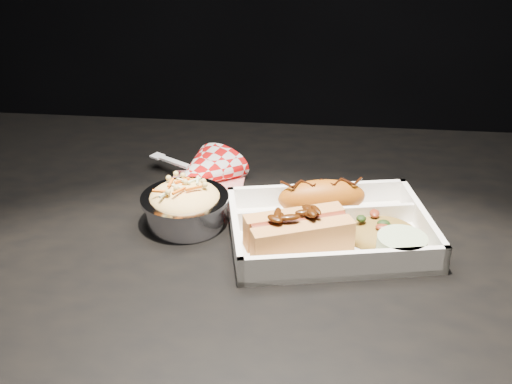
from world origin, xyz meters
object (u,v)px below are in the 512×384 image
napkin_fork (201,174)px  dining_table (294,296)px  foil_coleslaw_cup (185,204)px  food_tray (329,233)px  hotdog (298,230)px  fried_pastry (322,198)px

napkin_fork → dining_table: bearing=-12.7°
foil_coleslaw_cup → napkin_fork: size_ratio=0.73×
food_tray → napkin_fork: size_ratio=1.75×
hotdog → napkin_fork: (-0.15, 0.18, -0.02)m
dining_table → foil_coleslaw_cup: foil_coleslaw_cup is taller
fried_pastry → hotdog: bearing=-106.9°
hotdog → food_tray: bearing=20.6°
food_tray → hotdog: size_ratio=2.02×
dining_table → hotdog: (0.00, -0.03, 0.12)m
foil_coleslaw_cup → napkin_fork: 0.12m
hotdog → fried_pastry: bearing=51.1°
fried_pastry → napkin_fork: size_ratio=0.74×
food_tray → napkin_fork: 0.24m
foil_coleslaw_cup → napkin_fork: (-0.00, 0.12, -0.01)m
food_tray → dining_table: bearing=174.2°
fried_pastry → hotdog: 0.09m
dining_table → fried_pastry: 0.14m
hotdog → foil_coleslaw_cup: foil_coleslaw_cup is taller
dining_table → hotdog: bearing=-83.8°
hotdog → napkin_fork: size_ratio=0.87×
dining_table → fried_pastry: (0.03, 0.06, 0.12)m
foil_coleslaw_cup → napkin_fork: same height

